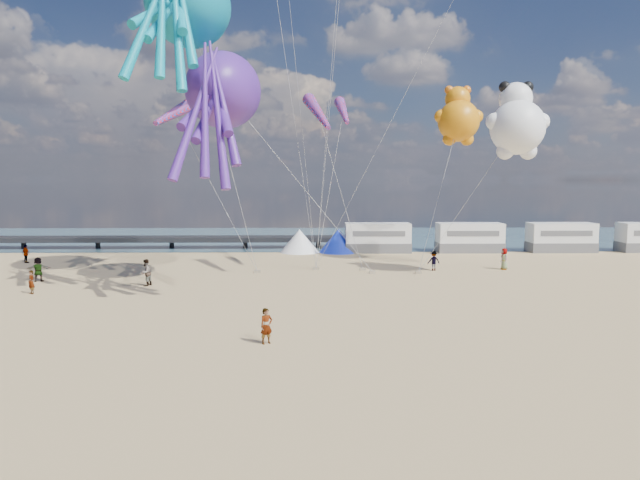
{
  "coord_description": "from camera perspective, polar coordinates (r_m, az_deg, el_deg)",
  "views": [
    {
      "loc": [
        -1.0,
        -17.98,
        7.37
      ],
      "look_at": [
        -0.54,
        6.0,
        4.85
      ],
      "focal_mm": 32.0,
      "sensor_mm": 36.0,
      "label": 1
    }
  ],
  "objects": [
    {
      "name": "ground",
      "position": [
        19.45,
        2.01,
        -16.26
      ],
      "size": [
        120.0,
        120.0,
        0.0
      ],
      "primitive_type": "plane",
      "color": "tan",
      "rests_on": "ground"
    },
    {
      "name": "water",
      "position": [
        73.35,
        -0.3,
        0.25
      ],
      "size": [
        120.0,
        120.0,
        0.0
      ],
      "primitive_type": "plane",
      "color": "#375A6A",
      "rests_on": "ground"
    },
    {
      "name": "pier",
      "position": [
        67.9,
        -24.52,
        0.08
      ],
      "size": [
        60.0,
        3.0,
        0.5
      ],
      "primitive_type": "cube",
      "color": "black",
      "rests_on": "ground"
    },
    {
      "name": "motorhome_0",
      "position": [
        58.69,
        5.76,
        0.23
      ],
      "size": [
        6.6,
        2.5,
        3.0
      ],
      "primitive_type": "cube",
      "color": "silver",
      "rests_on": "ground"
    },
    {
      "name": "motorhome_1",
      "position": [
        60.56,
        14.72,
        0.24
      ],
      "size": [
        6.6,
        2.5,
        3.0
      ],
      "primitive_type": "cube",
      "color": "silver",
      "rests_on": "ground"
    },
    {
      "name": "motorhome_2",
      "position": [
        63.81,
        22.96,
        0.25
      ],
      "size": [
        6.6,
        2.5,
        3.0
      ],
      "primitive_type": "cube",
      "color": "silver",
      "rests_on": "ground"
    },
    {
      "name": "tent_white",
      "position": [
        58.31,
        -2.07,
        -0.08
      ],
      "size": [
        4.0,
        4.0,
        2.4
      ],
      "primitive_type": "cone",
      "color": "white",
      "rests_on": "ground"
    },
    {
      "name": "tent_blue",
      "position": [
        58.38,
        1.86,
        -0.07
      ],
      "size": [
        4.0,
        4.0,
        2.4
      ],
      "primitive_type": "cone",
      "color": "#1933CC",
      "rests_on": "ground"
    },
    {
      "name": "standing_person",
      "position": [
        26.11,
        -5.39,
        -8.56
      ],
      "size": [
        0.71,
        0.65,
        1.63
      ],
      "primitive_type": "imported",
      "rotation": [
        0.0,
        0.0,
        0.56
      ],
      "color": "tan",
      "rests_on": "ground"
    },
    {
      "name": "beachgoer_0",
      "position": [
        49.54,
        17.96,
        -1.81
      ],
      "size": [
        0.5,
        0.69,
        1.77
      ],
      "primitive_type": "imported",
      "rotation": [
        0.0,
        0.0,
        4.83
      ],
      "color": "#7F6659",
      "rests_on": "ground"
    },
    {
      "name": "beachgoer_1",
      "position": [
        41.7,
        -17.02,
        -3.13
      ],
      "size": [
        0.85,
        1.06,
        1.88
      ],
      "primitive_type": "imported",
      "rotation": [
        0.0,
        0.0,
        4.4
      ],
      "color": "#7F6659",
      "rests_on": "ground"
    },
    {
      "name": "beachgoer_2",
      "position": [
        47.57,
        11.3,
        -2.04
      ],
      "size": [
        0.88,
        0.73,
        1.62
      ],
      "primitive_type": "imported",
      "rotation": [
        0.0,
        0.0,
        3.3
      ],
      "color": "#7F6659",
      "rests_on": "ground"
    },
    {
      "name": "beachgoer_3",
      "position": [
        57.21,
        -27.33,
        -1.24
      ],
      "size": [
        1.23,
        1.08,
        1.65
      ],
      "primitive_type": "imported",
      "rotation": [
        0.0,
        0.0,
        2.59
      ],
      "color": "#7F6659",
      "rests_on": "ground"
    },
    {
      "name": "beachgoer_4",
      "position": [
        46.39,
        -26.34,
        -2.64
      ],
      "size": [
        1.12,
        0.62,
        1.8
      ],
      "primitive_type": "imported",
      "rotation": [
        0.0,
        0.0,
        3.32
      ],
      "color": "#7F6659",
      "rests_on": "ground"
    },
    {
      "name": "beachgoer_5",
      "position": [
        41.61,
        -26.91,
        -3.78
      ],
      "size": [
        1.4,
        1.24,
        1.54
      ],
      "primitive_type": "imported",
      "rotation": [
        0.0,
        0.0,
        5.62
      ],
      "color": "#7F6659",
      "rests_on": "ground"
    },
    {
      "name": "sandbag_a",
      "position": [
        45.73,
        -6.29,
        -3.17
      ],
      "size": [
        0.5,
        0.35,
        0.22
      ],
      "primitive_type": "cube",
      "color": "gray",
      "rests_on": "ground"
    },
    {
      "name": "sandbag_b",
      "position": [
        45.42,
        5.26,
        -3.22
      ],
      "size": [
        0.5,
        0.35,
        0.22
      ],
      "primitive_type": "cube",
      "color": "gray",
      "rests_on": "ground"
    },
    {
      "name": "sandbag_c",
      "position": [
        45.74,
        9.82,
        -3.22
      ],
      "size": [
        0.5,
        0.35,
        0.22
      ],
      "primitive_type": "cube",
      "color": "gray",
      "rests_on": "ground"
    },
    {
      "name": "sandbag_d",
      "position": [
        46.89,
        4.28,
        -2.92
      ],
      "size": [
        0.5,
        0.35,
        0.22
      ],
      "primitive_type": "cube",
      "color": "gray",
      "rests_on": "ground"
    },
    {
      "name": "sandbag_e",
      "position": [
        47.16,
        -0.4,
        -2.85
      ],
      "size": [
        0.5,
        0.35,
        0.22
      ],
      "primitive_type": "cube",
      "color": "gray",
      "rests_on": "ground"
    },
    {
      "name": "kite_octopus_teal",
      "position": [
        44.06,
        -13.03,
        22.03
      ],
      "size": [
        5.16,
        11.14,
        12.51
      ],
      "primitive_type": null,
      "rotation": [
        0.0,
        0.0,
        -0.04
      ],
      "color": "#0A90A8"
    },
    {
      "name": "kite_octopus_purple",
      "position": [
        40.8,
        -9.63,
        14.51
      ],
      "size": [
        5.12,
        10.51,
        11.67
      ],
      "primitive_type": null,
      "rotation": [
        0.0,
        0.0,
        0.07
      ],
      "color": "#4E228C"
    },
    {
      "name": "kite_panda",
      "position": [
        45.02,
        19.15,
        10.59
      ],
      "size": [
        6.02,
        5.84,
        6.82
      ],
      "primitive_type": null,
      "rotation": [
        0.0,
        0.0,
        -0.32
      ],
      "color": "white"
    },
    {
      "name": "kite_teddy_orange",
      "position": [
        50.84,
        13.69,
        11.49
      ],
      "size": [
        5.46,
        5.32,
        6.05
      ],
      "primitive_type": null,
      "rotation": [
        0.0,
        0.0,
        -0.38
      ],
      "color": "orange"
    },
    {
      "name": "windsock_left",
      "position": [
        45.54,
        -14.37,
        12.19
      ],
      "size": [
        2.59,
        6.08,
        5.99
      ],
      "primitive_type": null,
      "rotation": [
        0.0,
        0.0,
        -0.26
      ],
      "color": "red"
    },
    {
      "name": "windsock_mid",
      "position": [
        43.46,
        -0.21,
        12.62
      ],
      "size": [
        2.48,
        6.52,
        6.47
      ],
      "primitive_type": null,
      "rotation": [
        0.0,
        0.0,
        0.24
      ],
      "color": "red"
    },
    {
      "name": "windsock_right",
      "position": [
        45.99,
        2.34,
        12.69
      ],
      "size": [
        1.33,
        4.44,
        4.37
      ],
      "primitive_type": null,
      "rotation": [
        0.0,
        0.0,
        0.1
      ],
      "color": "red"
    }
  ]
}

